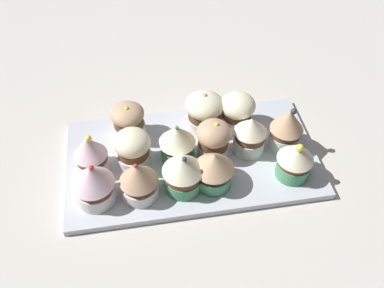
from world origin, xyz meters
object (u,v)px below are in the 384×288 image
at_px(cupcake_0, 93,183).
at_px(cupcake_12, 204,111).
at_px(cupcake_2, 183,171).
at_px(cupcake_9, 249,132).
at_px(cupcake_3, 214,169).
at_px(cupcake_1, 139,180).
at_px(baking_tray, 192,158).
at_px(cupcake_5, 90,155).
at_px(cupcake_7, 177,143).
at_px(cupcake_10, 286,127).
at_px(cupcake_6, 133,148).
at_px(cupcake_4, 295,159).
at_px(cupcake_8, 214,140).
at_px(cupcake_11, 128,121).
at_px(cupcake_13, 237,111).

bearing_deg(cupcake_0, cupcake_12, 33.98).
height_order(cupcake_2, cupcake_9, cupcake_2).
bearing_deg(cupcake_12, cupcake_3, -93.76).
bearing_deg(cupcake_0, cupcake_1, -2.58).
relative_size(baking_tray, cupcake_5, 5.53).
distance_m(cupcake_2, cupcake_7, 0.06).
bearing_deg(cupcake_1, cupcake_12, 46.72).
height_order(baking_tray, cupcake_10, cupcake_10).
bearing_deg(cupcake_6, cupcake_4, -14.61).
xyz_separation_m(cupcake_6, cupcake_10, (0.25, 0.00, 0.01)).
distance_m(cupcake_3, cupcake_8, 0.06).
distance_m(cupcake_9, cupcake_11, 0.21).
height_order(cupcake_4, cupcake_6, cupcake_4).
xyz_separation_m(cupcake_6, cupcake_9, (0.19, 0.00, 0.00)).
bearing_deg(cupcake_3, cupcake_0, -179.73).
xyz_separation_m(cupcake_1, cupcake_2, (0.07, 0.00, 0.00)).
relative_size(cupcake_11, cupcake_12, 0.95).
bearing_deg(cupcake_11, cupcake_12, 0.78).
height_order(baking_tray, cupcake_0, cupcake_0).
relative_size(cupcake_5, cupcake_13, 1.10).
bearing_deg(cupcake_10, cupcake_8, -177.24).
xyz_separation_m(cupcake_1, cupcake_13, (0.18, 0.12, 0.00)).
bearing_deg(cupcake_12, cupcake_11, -179.22).
bearing_deg(cupcake_3, cupcake_1, -178.08).
xyz_separation_m(cupcake_4, cupcake_13, (-0.06, 0.12, -0.00)).
bearing_deg(cupcake_7, cupcake_1, -136.62).
bearing_deg(cupcake_2, cupcake_13, 46.48).
xyz_separation_m(cupcake_3, cupcake_11, (-0.12, 0.13, -0.00)).
distance_m(cupcake_9, cupcake_13, 0.05).
xyz_separation_m(cupcake_5, cupcake_6, (0.07, 0.01, -0.00)).
height_order(cupcake_5, cupcake_9, cupcake_5).
xyz_separation_m(cupcake_5, cupcake_12, (0.20, 0.07, 0.00)).
xyz_separation_m(cupcake_8, cupcake_9, (0.06, 0.01, 0.00)).
xyz_separation_m(cupcake_0, cupcake_3, (0.18, 0.00, -0.00)).
xyz_separation_m(cupcake_2, cupcake_6, (-0.07, 0.06, -0.00)).
distance_m(baking_tray, cupcake_8, 0.06).
distance_m(cupcake_1, cupcake_11, 0.13).
relative_size(cupcake_1, cupcake_4, 0.98).
distance_m(baking_tray, cupcake_3, 0.08).
bearing_deg(cupcake_13, cupcake_6, -162.66).
xyz_separation_m(cupcake_7, cupcake_9, (0.12, 0.01, -0.00)).
distance_m(cupcake_4, cupcake_11, 0.28).
distance_m(cupcake_0, cupcake_2, 0.13).
relative_size(cupcake_2, cupcake_6, 1.06).
bearing_deg(cupcake_3, cupcake_5, 163.16).
xyz_separation_m(cupcake_3, cupcake_10, (0.13, 0.06, 0.01)).
relative_size(cupcake_8, cupcake_11, 1.03).
height_order(cupcake_6, cupcake_7, cupcake_7).
distance_m(cupcake_3, cupcake_5, 0.20).
distance_m(cupcake_11, cupcake_13, 0.19).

